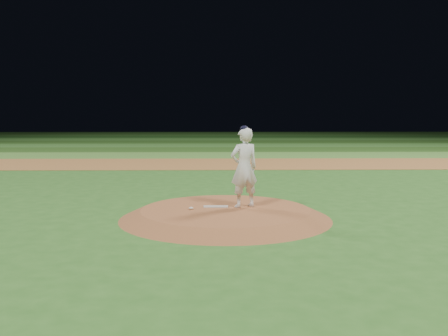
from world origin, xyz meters
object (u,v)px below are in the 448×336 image
object	(u,v)px
pitchers_mound	(225,214)
pitching_rubber	(216,207)
rosin_bag	(191,208)
pitcher_on_mound	(244,167)

from	to	relation	value
pitchers_mound	pitching_rubber	distance (m)	0.37
pitching_rubber	rosin_bag	distance (m)	0.71
pitching_rubber	rosin_bag	size ratio (longest dim) A/B	5.52
pitcher_on_mound	pitching_rubber	bearing A→B (deg)	-179.30
rosin_bag	pitcher_on_mound	bearing A→B (deg)	12.50
pitchers_mound	pitcher_on_mound	size ratio (longest dim) A/B	2.55
rosin_bag	pitcher_on_mound	distance (m)	1.75
pitching_rubber	pitcher_on_mound	size ratio (longest dim) A/B	0.30
pitching_rubber	rosin_bag	world-z (taller)	rosin_bag
rosin_bag	pitching_rubber	bearing A→B (deg)	24.93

